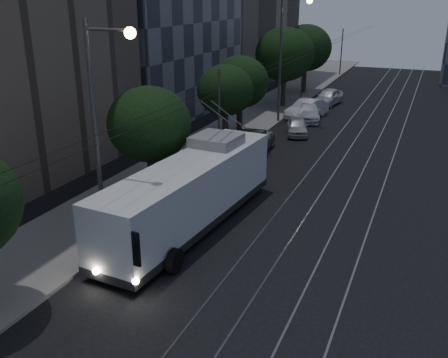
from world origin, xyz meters
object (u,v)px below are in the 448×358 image
trolleybus (192,192)px  car_white_b (308,112)px  car_white_c (307,109)px  pickup_silver (250,143)px  car_white_d (328,97)px  car_white_a (297,126)px  streetlamp_near (102,115)px  streetlamp_far (286,48)px

trolleybus → car_white_b: 22.65m
trolleybus → car_white_c: 23.39m
pickup_silver → car_white_d: car_white_d is taller
car_white_a → car_white_d: car_white_d is taller
car_white_c → car_white_d: (0.59, 6.16, -0.01)m
car_white_a → streetlamp_near: 21.17m
car_white_a → car_white_d: bearing=73.5°
pickup_silver → streetlamp_near: streetlamp_near is taller
trolleybus → streetlamp_far: bearing=99.5°
pickup_silver → car_white_b: 11.15m
car_white_a → car_white_d: (-0.12, 11.90, 0.13)m
car_white_c → streetlamp_near: (-1.99, -26.14, 4.85)m
streetlamp_near → car_white_c: bearing=85.7°
trolleybus → car_white_b: trolleybus is taller
trolleybus → streetlamp_far: 21.36m
car_white_d → trolleybus: bearing=-81.9°
car_white_a → car_white_b: 5.01m
streetlamp_far → car_white_a: bearing=-56.8°
car_white_a → car_white_c: (-0.71, 5.75, 0.14)m
streetlamp_far → trolleybus: bearing=-84.8°
car_white_a → car_white_c: car_white_c is taller
streetlamp_far → car_white_d: bearing=77.3°
car_white_d → streetlamp_far: 10.41m
streetlamp_near → streetlamp_far: 23.60m
car_white_b → car_white_d: car_white_d is taller
streetlamp_near → streetlamp_far: size_ratio=0.91×
pickup_silver → streetlamp_far: streetlamp_far is taller
streetlamp_near → pickup_silver: bearing=85.6°
car_white_a → car_white_c: 5.79m
car_white_d → streetlamp_far: bearing=-94.5°
car_white_c → car_white_d: car_white_c is taller
car_white_b → car_white_c: bearing=102.9°
trolleybus → streetlamp_near: streetlamp_near is taller
trolleybus → car_white_d: 29.54m
pickup_silver → car_white_a: bearing=66.1°
trolleybus → car_white_a: 17.66m
car_white_c → streetlamp_far: size_ratio=0.47×
car_white_c → streetlamp_near: streetlamp_near is taller
car_white_c → streetlamp_near: size_ratio=0.52×
car_white_d → car_white_b: bearing=-83.8°
pickup_silver → streetlamp_far: bearing=83.8°
car_white_b → streetlamp_far: bearing=-145.7°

